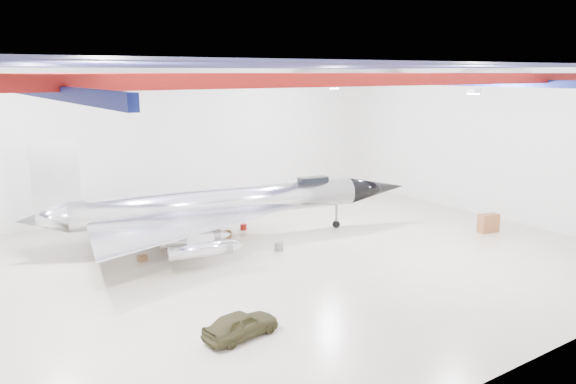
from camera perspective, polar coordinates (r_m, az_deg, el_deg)
floor at (r=32.14m, az=-2.76°, el=-7.37°), size 40.00×40.00×0.00m
wall_back at (r=44.11m, az=-13.18°, el=5.00°), size 40.00×0.00×40.00m
wall_right at (r=44.50m, az=19.71°, el=4.67°), size 0.00×30.00×30.00m
ceiling at (r=30.31m, az=-2.98°, el=12.63°), size 40.00×40.00×0.00m
ceiling_structure at (r=30.31m, az=-2.96°, el=11.36°), size 39.50×29.50×1.08m
jet_aircraft at (r=35.95m, az=-6.79°, el=-1.51°), size 25.56×17.25×7.02m
jeep at (r=23.72m, az=-4.82°, el=-13.27°), size 3.46×1.76×1.13m
desk at (r=40.61m, az=19.69°, el=-3.00°), size 1.49×0.96×1.26m
crate_ply at (r=33.71m, az=-14.59°, el=-6.53°), size 0.54×0.46×0.34m
toolbox_red at (r=36.51m, az=-14.68°, el=-5.11°), size 0.55×0.50×0.32m
engine_drum at (r=34.46m, az=-0.93°, el=-5.59°), size 0.53×0.53×0.48m
parts_bin at (r=37.20m, az=-6.33°, el=-4.33°), size 0.83×0.74×0.48m
crate_small at (r=35.68m, az=-16.82°, el=-5.66°), size 0.47×0.39×0.30m
tool_chest at (r=39.03m, az=-4.55°, el=-3.56°), size 0.57×0.57×0.40m
oil_barrel at (r=34.66m, az=-9.11°, el=-5.68°), size 0.72×0.63×0.43m
spares_box at (r=41.14m, az=-8.85°, el=-2.89°), size 0.51×0.51×0.35m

